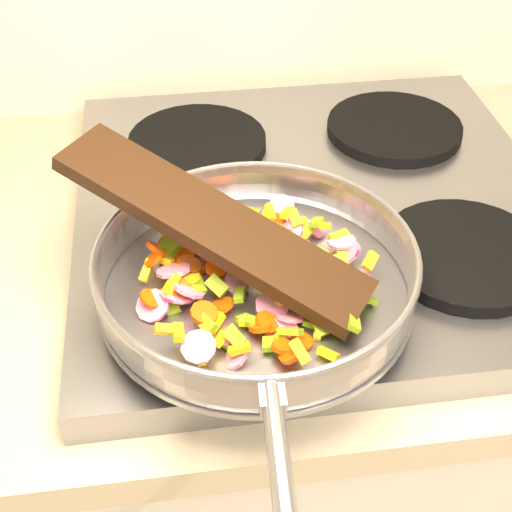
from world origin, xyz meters
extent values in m
cube|color=#939399|center=(-0.70, 1.67, 0.92)|extent=(0.60, 0.60, 0.04)
cylinder|color=black|center=(-0.84, 1.52, 0.95)|extent=(0.19, 0.19, 0.02)
cylinder|color=black|center=(-0.56, 1.52, 0.95)|extent=(0.19, 0.19, 0.02)
cylinder|color=black|center=(-0.84, 1.81, 0.95)|extent=(0.19, 0.19, 0.02)
cylinder|color=black|center=(-0.56, 1.81, 0.95)|extent=(0.19, 0.19, 0.02)
cylinder|color=#9E9EA5|center=(-0.80, 1.49, 0.96)|extent=(0.32, 0.32, 0.01)
torus|color=#9E9EA5|center=(-0.80, 1.49, 0.99)|extent=(0.37, 0.37, 0.05)
torus|color=#9E9EA5|center=(-0.80, 1.49, 1.01)|extent=(0.33, 0.33, 0.01)
cylinder|color=#9E9EA5|center=(-0.82, 1.23, 1.00)|extent=(0.03, 0.19, 0.02)
cube|color=#9E9EA5|center=(-0.81, 1.32, 1.00)|extent=(0.02, 0.03, 0.02)
cube|color=yellow|center=(-0.83, 1.57, 0.98)|extent=(0.03, 0.02, 0.01)
cube|color=yellow|center=(-0.78, 1.54, 0.98)|extent=(0.02, 0.01, 0.01)
cylinder|color=#D34205|center=(-0.89, 1.54, 0.97)|extent=(0.02, 0.02, 0.01)
cylinder|color=#DE1561|center=(-0.80, 1.56, 0.96)|extent=(0.05, 0.05, 0.01)
cube|color=#779815|center=(-0.87, 1.54, 0.98)|extent=(0.02, 0.02, 0.01)
cube|color=yellow|center=(-0.74, 1.58, 0.97)|extent=(0.02, 0.03, 0.01)
cylinder|color=#DE1561|center=(-0.75, 1.54, 0.97)|extent=(0.03, 0.03, 0.01)
cube|color=yellow|center=(-0.87, 1.40, 0.97)|extent=(0.01, 0.02, 0.01)
cube|color=yellow|center=(-0.80, 1.58, 0.97)|extent=(0.01, 0.02, 0.02)
cylinder|color=#DE1561|center=(-0.75, 1.50, 0.97)|extent=(0.03, 0.03, 0.03)
cylinder|color=#D34205|center=(-0.77, 1.58, 0.98)|extent=(0.02, 0.03, 0.02)
cube|color=yellow|center=(-0.76, 1.58, 0.99)|extent=(0.02, 0.02, 0.01)
cylinder|color=#D34205|center=(-0.89, 1.56, 0.98)|extent=(0.02, 0.02, 0.02)
cylinder|color=#DE1561|center=(-0.79, 1.53, 0.99)|extent=(0.04, 0.04, 0.01)
cylinder|color=#DE1561|center=(-0.76, 1.60, 0.98)|extent=(0.04, 0.04, 0.02)
cube|color=#779815|center=(-0.83, 1.40, 0.98)|extent=(0.02, 0.02, 0.02)
cylinder|color=#DE1561|center=(-0.72, 1.57, 0.97)|extent=(0.03, 0.03, 0.02)
cube|color=yellow|center=(-0.78, 1.51, 0.98)|extent=(0.02, 0.02, 0.01)
cube|color=yellow|center=(-0.77, 1.46, 0.97)|extent=(0.02, 0.02, 0.02)
cylinder|color=#D34205|center=(-0.78, 1.49, 0.97)|extent=(0.04, 0.04, 0.01)
cylinder|color=#D34205|center=(-0.72, 1.44, 0.98)|extent=(0.03, 0.03, 0.01)
cylinder|color=#D34205|center=(-0.71, 1.52, 0.97)|extent=(0.03, 0.03, 0.02)
cylinder|color=#DE1561|center=(-0.85, 1.54, 0.97)|extent=(0.03, 0.03, 0.02)
cylinder|color=#D34205|center=(-0.81, 1.42, 0.97)|extent=(0.03, 0.03, 0.02)
cube|color=#779815|center=(-0.74, 1.56, 0.97)|extent=(0.02, 0.02, 0.01)
cube|color=yellow|center=(-0.77, 1.49, 0.97)|extent=(0.03, 0.02, 0.02)
cube|color=yellow|center=(-0.73, 1.48, 0.97)|extent=(0.02, 0.02, 0.01)
cube|color=yellow|center=(-0.89, 1.48, 0.99)|extent=(0.02, 0.02, 0.02)
cylinder|color=#DE1561|center=(-0.79, 1.45, 0.97)|extent=(0.05, 0.05, 0.01)
cube|color=yellow|center=(-0.75, 1.45, 0.98)|extent=(0.02, 0.02, 0.01)
cylinder|color=#DE1561|center=(-0.88, 1.48, 0.97)|extent=(0.05, 0.05, 0.02)
cylinder|color=#DE1561|center=(-0.79, 1.42, 0.96)|extent=(0.04, 0.04, 0.02)
cube|color=#779815|center=(-0.70, 1.54, 0.98)|extent=(0.03, 0.02, 0.01)
cylinder|color=#D34205|center=(-0.74, 1.48, 0.97)|extent=(0.03, 0.03, 0.02)
cube|color=yellow|center=(-0.77, 1.54, 0.98)|extent=(0.02, 0.02, 0.02)
cube|color=#779815|center=(-0.75, 1.48, 0.97)|extent=(0.03, 0.02, 0.01)
cube|color=#779815|center=(-0.78, 1.41, 0.98)|extent=(0.03, 0.02, 0.02)
cylinder|color=#D34205|center=(-0.75, 1.43, 0.97)|extent=(0.03, 0.03, 0.02)
cube|color=yellow|center=(-0.76, 1.55, 0.97)|extent=(0.02, 0.02, 0.02)
cylinder|color=#D34205|center=(-0.78, 1.53, 0.98)|extent=(0.03, 0.03, 0.01)
cylinder|color=#D34205|center=(-0.91, 1.47, 0.98)|extent=(0.03, 0.03, 0.02)
cylinder|color=#DE1561|center=(-0.73, 1.46, 0.97)|extent=(0.04, 0.04, 0.02)
cube|color=yellow|center=(-0.79, 1.55, 0.98)|extent=(0.03, 0.02, 0.02)
cube|color=yellow|center=(-0.83, 1.39, 0.98)|extent=(0.02, 0.01, 0.02)
cylinder|color=#DE1561|center=(-0.87, 1.40, 0.98)|extent=(0.05, 0.04, 0.02)
cylinder|color=#DE1561|center=(-0.91, 1.47, 0.97)|extent=(0.05, 0.05, 0.02)
cylinder|color=#D34205|center=(-0.87, 1.48, 0.97)|extent=(0.03, 0.03, 0.01)
cube|color=yellow|center=(-0.78, 1.46, 0.98)|extent=(0.02, 0.03, 0.01)
cube|color=#779815|center=(-0.73, 1.56, 0.98)|extent=(0.02, 0.02, 0.01)
cylinder|color=#DE1561|center=(-0.85, 1.52, 0.96)|extent=(0.04, 0.04, 0.01)
cylinder|color=#D34205|center=(-0.77, 1.55, 0.98)|extent=(0.04, 0.04, 0.02)
cylinder|color=#D34205|center=(-0.91, 1.52, 0.99)|extent=(0.03, 0.03, 0.02)
cube|color=yellow|center=(-0.89, 1.57, 0.97)|extent=(0.02, 0.01, 0.02)
cylinder|color=#D34205|center=(-0.86, 1.56, 0.97)|extent=(0.03, 0.03, 0.01)
cylinder|color=#D34205|center=(-0.84, 1.53, 0.98)|extent=(0.03, 0.03, 0.01)
cylinder|color=#D34205|center=(-0.77, 1.40, 0.97)|extent=(0.03, 0.03, 0.01)
cylinder|color=#D34205|center=(-0.74, 1.48, 0.97)|extent=(0.03, 0.03, 0.02)
cylinder|color=#DE1561|center=(-0.75, 1.56, 0.97)|extent=(0.04, 0.04, 0.02)
cylinder|color=#DE1561|center=(-0.84, 1.39, 0.97)|extent=(0.03, 0.04, 0.02)
cylinder|color=#D34205|center=(-0.89, 1.48, 0.97)|extent=(0.03, 0.04, 0.02)
cylinder|color=#DE1561|center=(-0.89, 1.47, 0.98)|extent=(0.04, 0.04, 0.02)
cylinder|color=#DE1561|center=(-0.81, 1.56, 0.97)|extent=(0.04, 0.04, 0.03)
cube|color=yellow|center=(-0.71, 1.45, 0.97)|extent=(0.02, 0.02, 0.02)
cylinder|color=#D34205|center=(-0.87, 1.51, 0.98)|extent=(0.04, 0.04, 0.02)
cylinder|color=#DE1561|center=(-0.82, 1.49, 0.97)|extent=(0.04, 0.04, 0.02)
cube|color=yellow|center=(-0.77, 1.60, 0.97)|extent=(0.02, 0.02, 0.02)
cylinder|color=#D34205|center=(-0.83, 1.53, 0.98)|extent=(0.03, 0.02, 0.02)
cube|color=yellow|center=(-0.75, 1.42, 0.97)|extent=(0.02, 0.03, 0.01)
cube|color=#779815|center=(-0.88, 1.50, 0.97)|extent=(0.02, 0.02, 0.01)
cube|color=#779815|center=(-0.75, 1.41, 0.97)|extent=(0.03, 0.02, 0.02)
cube|color=yellow|center=(-0.76, 1.52, 0.97)|extent=(0.01, 0.02, 0.02)
cube|color=yellow|center=(-0.90, 1.53, 0.98)|extent=(0.03, 0.02, 0.01)
cylinder|color=#D34205|center=(-0.89, 1.56, 0.97)|extent=(0.02, 0.02, 0.02)
cylinder|color=#D34205|center=(-0.79, 1.39, 0.97)|extent=(0.02, 0.02, 0.01)
cube|color=yellow|center=(-0.78, 1.52, 0.97)|extent=(0.02, 0.02, 0.01)
cylinder|color=#D34205|center=(-0.84, 1.50, 0.98)|extent=(0.03, 0.03, 0.02)
cylinder|color=#DE1561|center=(-0.87, 1.47, 0.98)|extent=(0.04, 0.04, 0.03)
cube|color=yellow|center=(-0.85, 1.59, 0.98)|extent=(0.03, 0.02, 0.02)
cylinder|color=#DE1561|center=(-0.77, 1.47, 0.98)|extent=(0.05, 0.05, 0.01)
cube|color=#779815|center=(-0.76, 1.43, 0.97)|extent=(0.02, 0.02, 0.02)
cylinder|color=#DE1561|center=(-0.86, 1.53, 0.97)|extent=(0.03, 0.03, 0.01)
cube|color=yellow|center=(-0.91, 1.52, 0.98)|extent=(0.02, 0.03, 0.02)
cylinder|color=#D34205|center=(-0.86, 1.44, 0.98)|extent=(0.04, 0.04, 0.01)
cylinder|color=#D34205|center=(-0.80, 1.43, 0.97)|extent=(0.03, 0.04, 0.02)
cube|color=yellow|center=(-0.84, 1.57, 0.98)|extent=(0.01, 0.03, 0.02)
cylinder|color=#DE1561|center=(-0.74, 1.54, 0.97)|extent=(0.03, 0.03, 0.02)
cylinder|color=#D34205|center=(-0.84, 1.46, 0.97)|extent=(0.03, 0.03, 0.02)
cube|color=#779815|center=(-0.84, 1.48, 0.98)|extent=(0.03, 0.03, 0.02)
cube|color=#779815|center=(-0.83, 1.52, 0.98)|extent=(0.02, 0.02, 0.01)
cube|color=yellow|center=(-0.78, 1.37, 0.99)|extent=(0.02, 0.03, 0.02)
cylinder|color=#DE1561|center=(-0.81, 1.60, 0.96)|extent=(0.04, 0.03, 0.02)
cube|color=#779815|center=(-0.86, 1.48, 0.98)|extent=(0.02, 0.02, 0.02)
cylinder|color=#D34205|center=(-0.77, 1.54, 0.98)|extent=(0.03, 0.03, 0.02)
cube|color=yellow|center=(-0.77, 1.58, 0.99)|extent=(0.01, 0.02, 0.01)
cube|color=yellow|center=(-0.89, 1.41, 0.99)|extent=(0.01, 0.02, 0.01)
cylinder|color=#DE1561|center=(-0.84, 1.42, 0.97)|extent=(0.04, 0.04, 0.02)
cylinder|color=#DE1561|center=(-0.70, 1.53, 0.98)|extent=(0.04, 0.04, 0.01)
cylinder|color=#DE1561|center=(-0.70, 1.48, 0.97)|extent=(0.04, 0.04, 0.02)
cube|color=yellow|center=(-0.75, 1.38, 0.97)|extent=(0.02, 0.02, 0.01)
cylinder|color=#DE1561|center=(-0.77, 1.51, 0.98)|extent=(0.03, 0.04, 0.02)
cube|color=#779815|center=(-0.70, 1.45, 0.97)|extent=(0.02, 0.01, 0.02)
cube|color=yellow|center=(-0.85, 1.41, 0.97)|extent=(0.02, 0.03, 0.02)
cube|color=yellow|center=(-0.68, 1.49, 0.98)|extent=(0.02, 0.02, 0.02)
cube|color=#779815|center=(-0.75, 1.57, 0.99)|extent=(0.02, 0.02, 0.02)
cube|color=yellow|center=(-0.72, 1.56, 0.98)|extent=(0.02, 0.02, 0.01)
cube|color=#779815|center=(-0.70, 1.52, 0.97)|extent=(0.02, 0.02, 0.01)
cylinder|color=#D34205|center=(-0.78, 1.38, 0.98)|extent=(0.03, 0.03, 0.03)
cube|color=yellow|center=(-0.77, 1.43, 0.99)|extent=(0.02, 0.02, 0.01)
cube|color=yellow|center=(-0.77, 1.52, 0.98)|extent=(0.01, 0.03, 0.02)
cube|color=#779815|center=(-0.88, 1.50, 0.98)|extent=(0.03, 0.02, 0.02)
cylinder|color=#D34205|center=(-0.77, 1.55, 0.98)|extent=(0.04, 0.04, 0.01)
cylinder|color=#D34205|center=(-0.78, 1.54, 0.97)|extent=(0.03, 0.03, 0.02)
cube|color=yellow|center=(-0.80, 1.51, 0.97)|extent=(0.02, 0.02, 0.01)
cylinder|color=#D34205|center=(-0.87, 1.53, 0.98)|extent=(0.04, 0.03, 0.01)
cylinder|color=#D34205|center=(-0.88, 1.56, 0.98)|extent=(0.03, 0.03, 0.02)
cylinder|color=#D34205|center=(-0.90, 1.54, 0.99)|extent=(0.03, 0.03, 0.03)
cylinder|color=#D34205|center=(-0.86, 1.52, 0.97)|extent=(0.03, 0.03, 0.01)
cylinder|color=#DE1561|center=(-0.78, 1.44, 0.97)|extent=(0.04, 0.04, 0.02)
cylinder|color=#DE1561|center=(-0.86, 1.54, 0.97)|extent=(0.04, 0.04, 0.01)
cylinder|color=#D34205|center=(-0.71, 1.54, 0.97)|extent=(0.03, 0.03, 0.01)
cube|color=#779815|center=(-0.75, 1.56, 0.97)|extent=(0.02, 0.02, 0.01)
cylinder|color=#D34205|center=(-0.77, 1.55, 0.98)|extent=(0.03, 0.04, 0.03)
cube|color=#779815|center=(-0.80, 1.47, 0.99)|extent=(0.02, 0.02, 0.01)
cube|color=#779815|center=(-0.89, 1.53, 0.98)|extent=(0.03, 0.03, 0.02)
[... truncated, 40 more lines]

